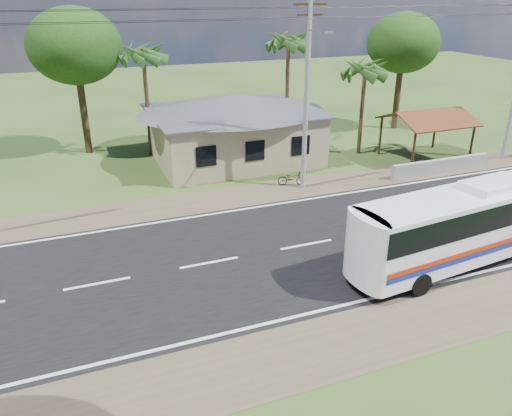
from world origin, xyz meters
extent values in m
plane|color=#2C4A1A|center=(0.00, 0.00, 0.00)|extent=(120.00, 120.00, 0.00)
cube|color=black|center=(0.00, 0.00, 0.01)|extent=(120.00, 10.00, 0.02)
cube|color=brown|center=(0.00, 6.50, 0.01)|extent=(120.00, 3.00, 0.01)
cube|color=brown|center=(0.00, -6.50, 0.01)|extent=(120.00, 3.00, 0.01)
cube|color=silver|center=(0.00, 4.70, 0.03)|extent=(120.00, 0.15, 0.01)
cube|color=silver|center=(0.00, -4.70, 0.03)|extent=(120.00, 0.15, 0.01)
cube|color=silver|center=(0.00, 0.00, 0.03)|extent=(120.00, 0.15, 0.01)
cube|color=tan|center=(1.00, 13.00, 1.60)|extent=(10.00, 8.00, 3.20)
cube|color=#4C4F54|center=(1.00, 13.00, 3.25)|extent=(10.60, 8.60, 0.10)
pyramid|color=#4C4F54|center=(1.00, 13.00, 4.40)|extent=(12.40, 10.00, 1.20)
cube|color=black|center=(-2.00, 8.98, 1.70)|extent=(1.20, 0.08, 1.20)
cube|color=black|center=(1.00, 8.98, 1.70)|extent=(1.20, 0.08, 1.20)
cube|color=black|center=(4.00, 8.98, 1.70)|extent=(1.20, 0.08, 1.20)
cylinder|color=#392714|center=(10.70, 6.70, 1.30)|extent=(0.16, 0.16, 2.60)
cylinder|color=#392714|center=(10.70, 10.30, 1.30)|extent=(0.16, 0.16, 2.60)
cylinder|color=#392714|center=(15.30, 6.70, 1.30)|extent=(0.16, 0.16, 2.60)
cylinder|color=#392714|center=(15.30, 10.30, 1.30)|extent=(0.16, 0.16, 2.60)
cube|color=brown|center=(13.00, 7.40, 2.90)|extent=(5.20, 2.28, 0.90)
cube|color=brown|center=(13.00, 9.60, 2.90)|extent=(5.20, 2.28, 0.90)
cube|color=#392714|center=(13.00, 8.50, 3.25)|extent=(5.20, 0.12, 0.12)
cube|color=#9E9E99|center=(12.00, 5.60, 0.45)|extent=(7.00, 0.30, 0.90)
cylinder|color=#9E9E99|center=(3.00, 6.50, 5.50)|extent=(0.26, 0.26, 11.00)
cube|color=#392714|center=(3.00, 6.50, 9.80)|extent=(1.80, 0.12, 0.12)
cube|color=#392714|center=(3.00, 6.50, 9.30)|extent=(1.40, 0.10, 0.10)
cylinder|color=gray|center=(3.00, 5.50, 8.60)|extent=(0.08, 2.00, 0.08)
cube|color=gray|center=(3.00, 4.50, 8.60)|extent=(0.50, 0.18, 0.12)
cylinder|color=black|center=(-5.00, 6.50, 9.60)|extent=(16.00, 0.02, 0.02)
cylinder|color=black|center=(10.50, 6.50, 9.60)|extent=(15.00, 0.02, 0.02)
cylinder|color=#47301E|center=(9.50, 11.00, 3.00)|extent=(0.28, 0.28, 6.00)
cylinder|color=#47301E|center=(6.00, 15.50, 3.75)|extent=(0.28, 0.28, 7.50)
cylinder|color=#47301E|center=(-4.00, 16.00, 3.50)|extent=(0.28, 0.28, 7.00)
cylinder|color=#47301E|center=(-8.00, 18.00, 2.97)|extent=(0.50, 0.50, 5.95)
ellipsoid|color=#183C10|center=(-8.00, 18.00, 7.15)|extent=(6.00, 6.00, 4.92)
cylinder|color=#47301E|center=(16.00, 16.00, 2.80)|extent=(0.50, 0.50, 5.60)
ellipsoid|color=#183C10|center=(16.00, 16.00, 6.72)|extent=(5.60, 5.60, 4.59)
cube|color=white|center=(5.65, -3.66, 1.77)|extent=(11.07, 3.34, 2.72)
cube|color=black|center=(5.65, -3.66, 2.45)|extent=(11.12, 3.40, 1.00)
cube|color=black|center=(0.22, -4.21, 2.13)|extent=(0.32, 2.09, 1.63)
cube|color=#B8270B|center=(5.76, -4.81, 1.27)|extent=(10.67, 1.10, 0.20)
cube|color=navy|center=(5.76, -4.81, 1.04)|extent=(10.67, 1.10, 0.20)
cube|color=white|center=(6.55, -3.57, 3.27)|extent=(2.86, 1.72, 0.27)
cylinder|color=black|center=(2.14, -5.07, 0.45)|extent=(0.94, 0.41, 0.91)
cylinder|color=black|center=(1.93, -2.99, 0.45)|extent=(0.94, 0.41, 0.91)
cylinder|color=black|center=(8.25, -2.35, 0.45)|extent=(0.94, 0.41, 0.91)
cylinder|color=black|center=(9.34, -2.25, 0.45)|extent=(0.94, 0.41, 0.91)
imported|color=black|center=(2.53, 7.02, 0.43)|extent=(1.73, 1.11, 0.86)
camera|label=1|loc=(-9.22, -17.60, 10.42)|focal=35.00mm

